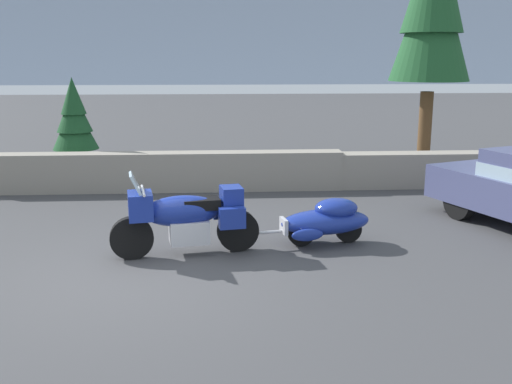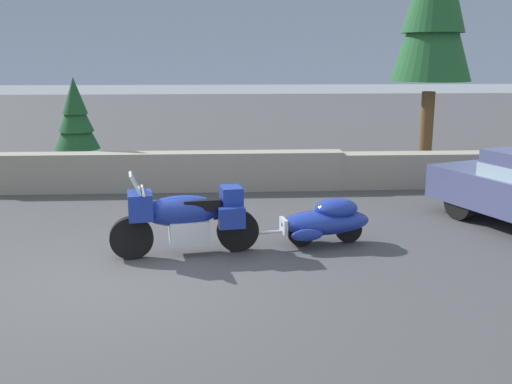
# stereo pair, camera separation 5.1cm
# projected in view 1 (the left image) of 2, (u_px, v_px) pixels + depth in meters

# --- Properties ---
(ground_plane) EXTENTS (80.00, 80.00, 0.00)m
(ground_plane) POSITION_uv_depth(u_px,v_px,m) (136.00, 276.00, 8.32)
(ground_plane) COLOR #424244
(stone_guard_wall) EXTENTS (24.00, 0.60, 0.89)m
(stone_guard_wall) POSITION_uv_depth(u_px,v_px,m) (193.00, 172.00, 13.55)
(stone_guard_wall) COLOR gray
(stone_guard_wall) RESTS_ON ground
(distant_ridgeline) EXTENTS (240.00, 80.00, 16.00)m
(distant_ridgeline) POSITION_uv_depth(u_px,v_px,m) (211.00, 25.00, 99.29)
(distant_ridgeline) COLOR #99A8BF
(distant_ridgeline) RESTS_ON ground
(touring_motorcycle) EXTENTS (2.30, 0.98, 1.33)m
(touring_motorcycle) POSITION_uv_depth(u_px,v_px,m) (185.00, 216.00, 9.08)
(touring_motorcycle) COLOR black
(touring_motorcycle) RESTS_ON ground
(car_shaped_trailer) EXTENTS (2.23, 0.97, 0.76)m
(car_shaped_trailer) POSITION_uv_depth(u_px,v_px,m) (326.00, 220.00, 9.65)
(car_shaped_trailer) COLOR black
(car_shaped_trailer) RESTS_ON ground
(pine_tree_secondary) EXTENTS (1.08, 1.08, 2.54)m
(pine_tree_secondary) POSITION_uv_depth(u_px,v_px,m) (74.00, 117.00, 14.08)
(pine_tree_secondary) COLOR brown
(pine_tree_secondary) RESTS_ON ground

